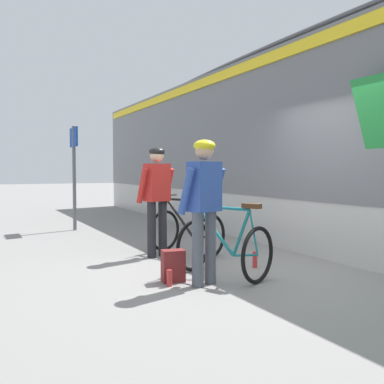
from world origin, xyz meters
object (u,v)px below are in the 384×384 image
at_px(cyclist_near_in_blue, 204,199).
at_px(platform_sign_post, 74,160).
at_px(backpack_on_platform, 173,266).
at_px(train_car, 375,138).
at_px(water_bottle_near_the_bikes, 255,260).
at_px(cyclist_far_in_red, 157,191).
at_px(bicycle_far_black, 187,231).
at_px(water_bottle_by_the_backpack, 169,278).
at_px(bicycle_near_teal, 224,247).

xyz_separation_m(cyclist_near_in_blue, platform_sign_post, (-0.38, 5.55, 0.57)).
bearing_deg(backpack_on_platform, platform_sign_post, 100.75).
xyz_separation_m(train_car, cyclist_near_in_blue, (-3.87, -0.79, -0.91)).
distance_m(train_car, water_bottle_near_the_bikes, 3.35).
relative_size(cyclist_far_in_red, bicycle_far_black, 1.40).
relative_size(train_car, water_bottle_near_the_bikes, 91.93).
distance_m(cyclist_near_in_blue, water_bottle_by_the_backpack, 1.04).
height_order(cyclist_far_in_red, water_bottle_by_the_backpack, cyclist_far_in_red).
bearing_deg(platform_sign_post, water_bottle_near_the_bikes, -73.80).
xyz_separation_m(bicycle_near_teal, water_bottle_near_the_bikes, (0.67, 0.26, -0.28)).
relative_size(cyclist_far_in_red, water_bottle_by_the_backpack, 8.87).
bearing_deg(water_bottle_by_the_backpack, bicycle_far_black, 57.30).
bearing_deg(bicycle_far_black, bicycle_near_teal, -98.02).
bearing_deg(bicycle_near_teal, train_car, 9.27).
bearing_deg(cyclist_far_in_red, train_car, -15.88).
distance_m(train_car, bicycle_far_black, 3.72).
height_order(bicycle_far_black, backpack_on_platform, bicycle_far_black).
bearing_deg(water_bottle_near_the_bikes, bicycle_far_black, 109.62).
bearing_deg(cyclist_near_in_blue, platform_sign_post, 93.91).
relative_size(train_car, bicycle_far_black, 17.25).
distance_m(bicycle_near_teal, water_bottle_near_the_bikes, 0.77).
relative_size(cyclist_near_in_blue, platform_sign_post, 0.73).
bearing_deg(bicycle_far_black, water_bottle_by_the_backpack, -122.70).
relative_size(water_bottle_near_the_bikes, platform_sign_post, 0.10).
height_order(cyclist_far_in_red, water_bottle_near_the_bikes, cyclist_far_in_red).
height_order(train_car, bicycle_far_black, train_car).
relative_size(train_car, platform_sign_post, 9.02).
bearing_deg(bicycle_far_black, train_car, -16.75).
xyz_separation_m(train_car, water_bottle_near_the_bikes, (-2.77, -0.30, -1.85)).
bearing_deg(cyclist_far_in_red, water_bottle_near_the_bikes, -55.19).
bearing_deg(water_bottle_near_the_bikes, platform_sign_post, 106.20).
xyz_separation_m(bicycle_near_teal, bicycle_far_black, (0.22, 1.53, 0.00)).
bearing_deg(bicycle_near_teal, water_bottle_near_the_bikes, 21.10).
distance_m(train_car, water_bottle_by_the_backpack, 4.70).
distance_m(cyclist_far_in_red, backpack_on_platform, 1.80).
bearing_deg(water_bottle_by_the_backpack, bicycle_near_teal, 5.55).
height_order(cyclist_near_in_blue, backpack_on_platform, cyclist_near_in_blue).
xyz_separation_m(cyclist_far_in_red, platform_sign_post, (-0.53, 3.71, 0.57)).
xyz_separation_m(water_bottle_near_the_bikes, water_bottle_by_the_backpack, (-1.49, -0.34, -0.02)).
bearing_deg(train_car, cyclist_near_in_blue, -168.52).
xyz_separation_m(cyclist_far_in_red, backpack_on_platform, (-0.41, -1.53, -0.85)).
bearing_deg(train_car, water_bottle_by_the_backpack, -171.44).
bearing_deg(platform_sign_post, train_car, -48.32).
xyz_separation_m(backpack_on_platform, platform_sign_post, (-0.11, 5.24, 1.42)).
height_order(cyclist_near_in_blue, water_bottle_by_the_backpack, cyclist_near_in_blue).
xyz_separation_m(train_car, bicycle_far_black, (-3.23, 0.97, -1.56)).
height_order(bicycle_near_teal, bicycle_far_black, same).
relative_size(cyclist_near_in_blue, backpack_on_platform, 4.40).
bearing_deg(platform_sign_post, cyclist_far_in_red, -81.92).
height_order(bicycle_near_teal, water_bottle_by_the_backpack, bicycle_near_teal).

